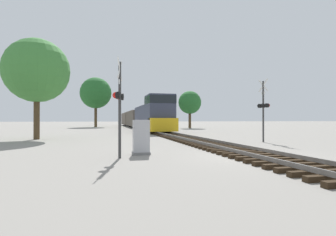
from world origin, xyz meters
TOP-DOWN VIEW (x-y plane):
  - ground_plane at (0.00, 0.00)m, footprint 400.00×400.00m
  - rail_track_bed at (0.00, -0.00)m, footprint 2.60×160.00m
  - freight_train at (0.00, 41.09)m, footprint 3.08×50.98m
  - crossing_signal_near at (-5.70, 0.92)m, footprint 0.52×1.01m
  - crossing_signal_far at (4.69, 6.26)m, footprint 0.46×1.02m
  - relay_cabinet at (-4.65, 1.85)m, footprint 0.81×0.60m
  - tree_far_right at (-11.66, 13.00)m, footprint 5.17×5.17m
  - tree_mid_background at (9.12, 36.06)m, footprint 4.24×4.24m
  - tree_deep_background at (-8.15, 48.24)m, footprint 6.67×6.67m

SIDE VIEW (x-z plane):
  - ground_plane at x=0.00m, z-range 0.00..0.00m
  - rail_track_bed at x=0.00m, z-range -0.02..0.29m
  - relay_cabinet at x=-4.65m, z-range -0.01..1.59m
  - freight_train at x=0.00m, z-range -0.40..4.10m
  - crossing_signal_near at x=-5.70m, z-range 0.33..4.53m
  - crossing_signal_far at x=4.69m, z-range 0.27..4.78m
  - tree_mid_background at x=9.12m, z-range 1.30..8.21m
  - tree_far_right at x=-11.66m, z-range 1.49..9.68m
  - tree_deep_background at x=-8.15m, z-range 1.98..12.66m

